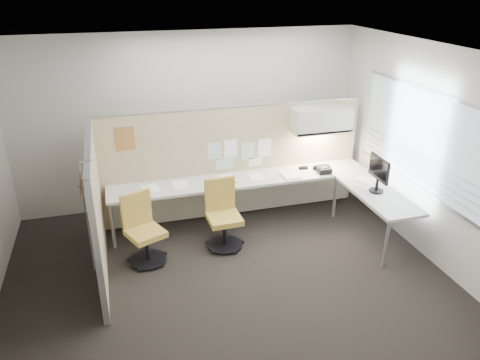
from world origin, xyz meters
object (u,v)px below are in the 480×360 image
object	(u,v)px
monitor	(379,172)
phone	(324,170)
desk	(266,188)
chair_left	(143,231)
chair_right	(223,216)

from	to	relation	value
monitor	phone	world-z (taller)	monitor
phone	desk	bearing A→B (deg)	-176.63
chair_left	monitor	bearing A→B (deg)	-28.26
chair_right	desk	bearing A→B (deg)	27.50
desk	chair_right	size ratio (longest dim) A/B	4.15
desk	monitor	xyz separation A→B (m)	(1.37, -0.82, 0.43)
chair_left	chair_right	bearing A→B (deg)	-18.24
phone	chair_left	bearing A→B (deg)	-166.40
monitor	phone	bearing A→B (deg)	28.95
monitor	desk	bearing A→B (deg)	60.90
monitor	phone	xyz separation A→B (m)	(-0.42, 0.83, -0.25)
desk	chair_right	world-z (taller)	chair_right
chair_left	chair_right	world-z (taller)	chair_right
chair_right	phone	bearing A→B (deg)	12.76
desk	chair_left	world-z (taller)	chair_left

